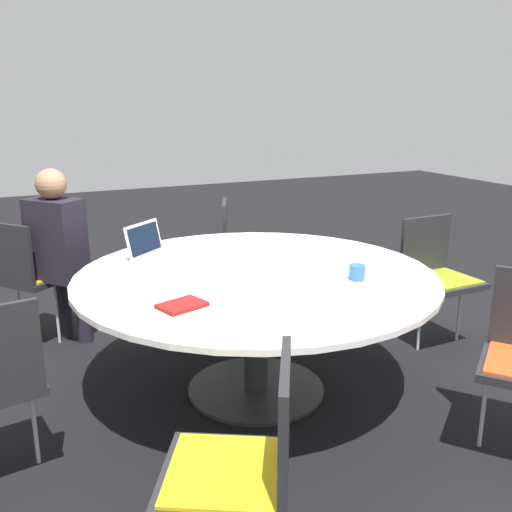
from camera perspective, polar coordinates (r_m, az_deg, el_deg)
ground_plane at (r=3.46m, az=-0.00°, el=-13.23°), size 16.00×16.00×0.00m
conference_table at (r=3.21m, az=-0.00°, el=-3.56°), size 2.01×2.01×0.72m
chair_0 at (r=4.20m, az=-22.04°, el=-1.28°), size 0.61×0.60×0.88m
chair_2 at (r=1.97m, az=-1.13°, el=-19.62°), size 0.59×0.58×0.88m
chair_4 at (r=4.09m, az=17.62°, el=-1.29°), size 0.44×0.45×0.88m
chair_5 at (r=4.59m, az=-1.53°, el=1.24°), size 0.57×0.56×0.88m
person_0 at (r=4.04m, az=-19.15°, el=1.15°), size 0.42×0.40×1.23m
laptop at (r=3.51m, az=-10.35°, el=0.63°), size 0.38×0.39×0.21m
spiral_notebook at (r=2.69m, az=-7.40°, el=-4.91°), size 0.21×0.25×0.02m
coffee_cup at (r=3.10m, az=10.08°, el=-1.62°), size 0.09×0.09×0.08m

